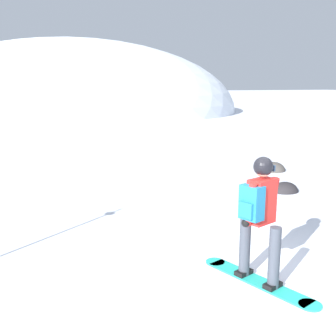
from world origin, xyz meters
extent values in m
plane|color=white|center=(0.00, 0.00, 0.00)|extent=(300.00, 300.00, 0.00)
ellipsoid|color=white|center=(4.54, 35.26, 0.00)|extent=(30.99, 27.89, 13.49)
cube|color=#23B7A3|center=(-0.02, 0.27, 0.01)|extent=(0.70, 1.58, 0.02)
cylinder|color=#23B7A3|center=(-0.24, 1.02, 0.01)|extent=(0.28, 0.28, 0.02)
cylinder|color=#23B7A3|center=(0.19, -0.48, 0.01)|extent=(0.28, 0.28, 0.02)
cube|color=black|center=(-0.09, 0.50, 0.05)|extent=(0.28, 0.20, 0.06)
cube|color=black|center=(0.04, 0.04, 0.05)|extent=(0.28, 0.20, 0.06)
cylinder|color=#3D424C|center=(-0.09, 0.50, 0.43)|extent=(0.15, 0.15, 0.82)
cylinder|color=#3D424C|center=(0.04, 0.04, 0.43)|extent=(0.15, 0.15, 0.82)
cube|color=red|center=(-0.02, 0.27, 1.13)|extent=(0.41, 0.31, 0.58)
cylinder|color=red|center=(-0.24, 0.21, 1.13)|extent=(0.14, 0.20, 0.57)
cylinder|color=red|center=(0.20, 0.33, 1.13)|extent=(0.14, 0.20, 0.57)
sphere|color=black|center=(-0.27, 0.24, 0.88)|extent=(0.11, 0.11, 0.11)
sphere|color=black|center=(0.21, 0.38, 0.88)|extent=(0.11, 0.11, 0.11)
cube|color=teal|center=(-0.21, 0.21, 1.15)|extent=(0.25, 0.32, 0.44)
cube|color=teal|center=(-0.31, 0.19, 1.07)|extent=(0.11, 0.21, 0.20)
sphere|color=beige|center=(-0.02, 0.27, 1.56)|extent=(0.21, 0.21, 0.21)
sphere|color=black|center=(-0.02, 0.27, 1.59)|extent=(0.25, 0.25, 0.25)
cube|color=navy|center=(0.10, 0.31, 1.56)|extent=(0.08, 0.17, 0.08)
ellipsoid|color=#4C4742|center=(4.73, 5.97, 0.00)|extent=(0.79, 0.67, 0.55)
ellipsoid|color=#282628|center=(3.43, 3.87, 0.00)|extent=(0.69, 0.59, 0.48)
camera|label=1|loc=(-3.16, -3.81, 2.61)|focal=43.21mm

